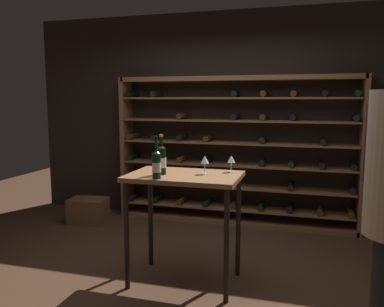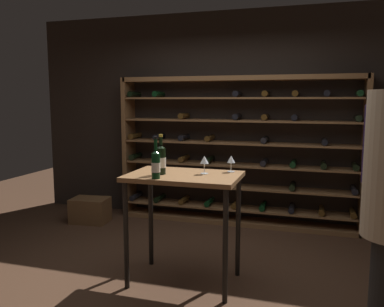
% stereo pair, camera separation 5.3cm
% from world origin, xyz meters
% --- Properties ---
extents(ground_plane, '(9.90, 9.90, 0.00)m').
position_xyz_m(ground_plane, '(0.00, 0.00, 0.00)').
color(ground_plane, '#472D1E').
extents(back_wall, '(5.64, 0.10, 2.80)m').
position_xyz_m(back_wall, '(0.00, 1.95, 1.40)').
color(back_wall, black).
rests_on(back_wall, ground).
extents(wine_rack, '(3.16, 0.32, 1.94)m').
position_xyz_m(wine_rack, '(0.14, 1.74, 0.96)').
color(wine_rack, brown).
rests_on(wine_rack, ground).
extents(tasting_table, '(0.98, 0.64, 0.99)m').
position_xyz_m(tasting_table, '(0.02, -0.11, 0.86)').
color(tasting_table, brown).
rests_on(tasting_table, ground).
extents(wine_crate, '(0.51, 0.39, 0.33)m').
position_xyz_m(wine_crate, '(-1.75, 1.20, 0.16)').
color(wine_crate, brown).
rests_on(wine_crate, ground).
extents(wine_bottle_green_slim, '(0.07, 0.07, 0.35)m').
position_xyz_m(wine_bottle_green_slim, '(-0.13, -0.37, 1.11)').
color(wine_bottle_green_slim, black).
rests_on(wine_bottle_green_slim, tasting_table).
extents(wine_bottle_gold_foil, '(0.09, 0.09, 0.35)m').
position_xyz_m(wine_bottle_gold_foil, '(-0.17, -0.18, 1.12)').
color(wine_bottle_gold_foil, black).
rests_on(wine_bottle_gold_foil, tasting_table).
extents(wine_glass_stemmed_right, '(0.07, 0.07, 0.15)m').
position_xyz_m(wine_glass_stemmed_right, '(0.40, 0.12, 1.10)').
color(wine_glass_stemmed_right, silver).
rests_on(wine_glass_stemmed_right, tasting_table).
extents(wine_glass_stemmed_left, '(0.08, 0.08, 0.16)m').
position_xyz_m(wine_glass_stemmed_left, '(0.19, -0.05, 1.11)').
color(wine_glass_stemmed_left, silver).
rests_on(wine_glass_stemmed_left, tasting_table).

